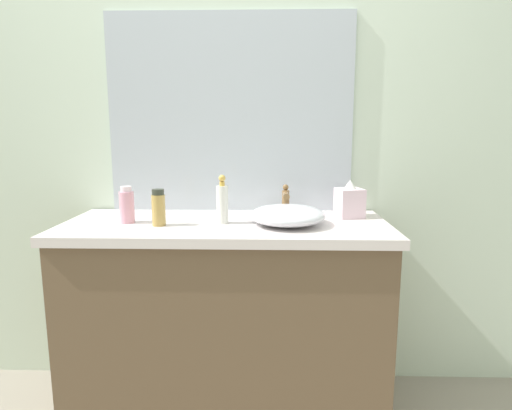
% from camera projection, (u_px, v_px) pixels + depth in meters
% --- Properties ---
extents(bathroom_wall_rear, '(6.00, 0.06, 2.60)m').
position_uv_depth(bathroom_wall_rear, '(211.00, 128.00, 2.13)').
color(bathroom_wall_rear, silver).
rests_on(bathroom_wall_rear, ground).
extents(vanity_counter, '(1.40, 0.58, 0.90)m').
position_uv_depth(vanity_counter, '(227.00, 319.00, 1.95)').
color(vanity_counter, brown).
rests_on(vanity_counter, ground).
extents(wall_mirror_panel, '(1.17, 0.01, 0.94)m').
position_uv_depth(wall_mirror_panel, '(230.00, 114.00, 2.07)').
color(wall_mirror_panel, '#B2BCC6').
rests_on(wall_mirror_panel, vanity_counter).
extents(sink_basin, '(0.32, 0.32, 0.08)m').
position_uv_depth(sink_basin, '(287.00, 215.00, 1.82)').
color(sink_basin, silver).
rests_on(sink_basin, vanity_counter).
extents(faucet, '(0.03, 0.13, 0.14)m').
position_uv_depth(faucet, '(286.00, 199.00, 1.98)').
color(faucet, brown).
rests_on(faucet, vanity_counter).
extents(soap_dispenser, '(0.05, 0.05, 0.21)m').
position_uv_depth(soap_dispenser, '(222.00, 203.00, 1.84)').
color(soap_dispenser, silver).
rests_on(soap_dispenser, vanity_counter).
extents(lotion_bottle, '(0.06, 0.06, 0.15)m').
position_uv_depth(lotion_bottle, '(159.00, 208.00, 1.80)').
color(lotion_bottle, tan).
rests_on(lotion_bottle, vanity_counter).
extents(perfume_bottle, '(0.06, 0.06, 0.16)m').
position_uv_depth(perfume_bottle, '(127.00, 206.00, 1.85)').
color(perfume_bottle, pink).
rests_on(perfume_bottle, vanity_counter).
extents(tissue_box, '(0.13, 0.13, 0.17)m').
position_uv_depth(tissue_box, '(350.00, 201.00, 1.97)').
color(tissue_box, silver).
rests_on(tissue_box, vanity_counter).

